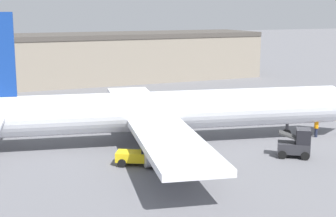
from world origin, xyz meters
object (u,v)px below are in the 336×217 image
(belt_loader_truck, at_px, (296,144))
(ground_crew_worker, at_px, (316,127))
(airplane, at_px, (156,111))
(baggage_tug, at_px, (144,153))

(belt_loader_truck, bearing_deg, ground_crew_worker, 73.88)
(airplane, bearing_deg, baggage_tug, -109.10)
(ground_crew_worker, height_order, baggage_tug, baggage_tug)
(airplane, bearing_deg, belt_loader_truck, -31.62)
(ground_crew_worker, relative_size, belt_loader_truck, 0.57)
(ground_crew_worker, relative_size, baggage_tug, 0.46)
(airplane, xyz_separation_m, belt_loader_truck, (8.73, -8.29, -1.85))
(airplane, xyz_separation_m, ground_crew_worker, (14.51, -3.75, -1.98))
(ground_crew_worker, xyz_separation_m, belt_loader_truck, (-5.77, -4.54, 0.13))
(airplane, bearing_deg, ground_crew_worker, -2.60)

